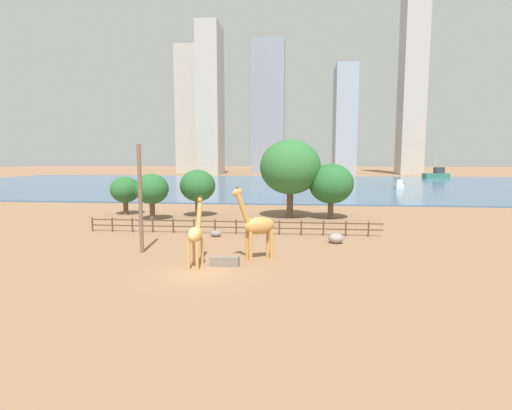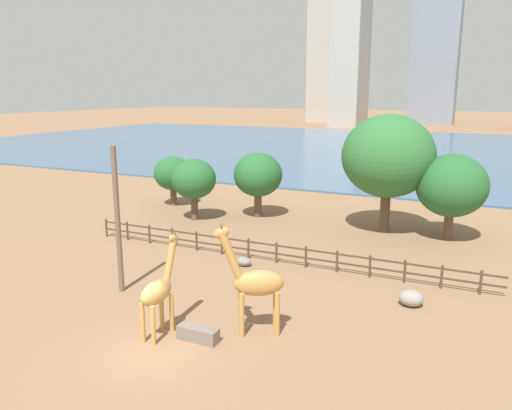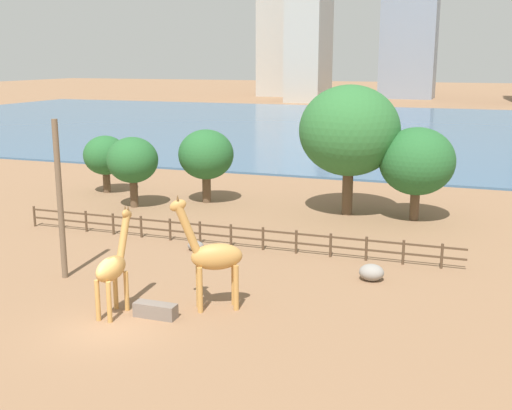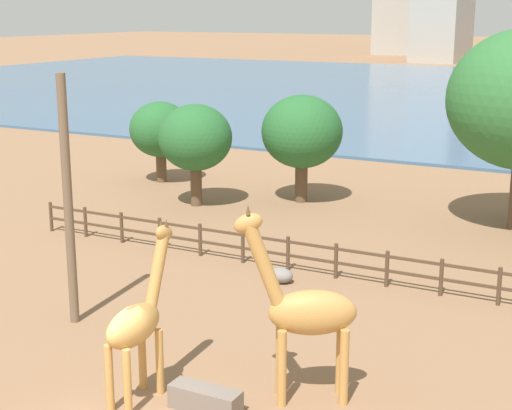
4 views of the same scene
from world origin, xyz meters
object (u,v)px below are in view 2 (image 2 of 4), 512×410
at_px(giraffe_companion, 255,283).
at_px(tree_center_broad, 258,175).
at_px(tree_left_small, 194,179).
at_px(tree_right_tall, 452,186).
at_px(utility_pole, 118,220).
at_px(boulder_near_fence, 244,262).
at_px(giraffe_tall, 158,291).
at_px(tree_left_large, 173,174).
at_px(feeding_trough, 198,334).
at_px(boulder_by_pole, 411,298).
at_px(tree_right_small, 388,156).

xyz_separation_m(giraffe_companion, tree_center_broad, (-8.68, 18.84, 1.21)).
bearing_deg(tree_left_small, giraffe_companion, -50.51).
bearing_deg(tree_right_tall, utility_pole, -130.32).
relative_size(boulder_near_fence, tree_right_tall, 0.15).
bearing_deg(giraffe_tall, boulder_near_fence, 4.28).
xyz_separation_m(boulder_near_fence, tree_left_large, (-13.30, 12.02, 2.67)).
height_order(boulder_near_fence, tree_right_tall, tree_right_tall).
bearing_deg(tree_right_tall, boulder_near_fence, -133.66).
bearing_deg(feeding_trough, giraffe_tall, -171.65).
distance_m(giraffe_companion, utility_pole, 8.60).
distance_m(boulder_by_pole, tree_right_small, 14.40).
distance_m(utility_pole, tree_right_small, 20.25).
xyz_separation_m(giraffe_tall, boulder_near_fence, (-0.67, 9.36, -1.76)).
xyz_separation_m(giraffe_tall, tree_center_broad, (-5.06, 20.75, 1.49)).
xyz_separation_m(giraffe_tall, utility_pole, (-4.76, 3.16, 1.80)).
xyz_separation_m(utility_pole, tree_center_broad, (-0.30, 17.59, -0.30)).
relative_size(giraffe_companion, feeding_trough, 2.77).
bearing_deg(boulder_near_fence, tree_left_small, 136.33).
distance_m(giraffe_companion, boulder_near_fence, 8.84).
distance_m(boulder_by_pole, tree_left_small, 21.30).
bearing_deg(tree_left_small, boulder_by_pole, -27.94).
distance_m(feeding_trough, tree_center_broad, 21.83).
bearing_deg(boulder_near_fence, boulder_by_pole, -9.27).
distance_m(boulder_near_fence, tree_right_tall, 15.79).
distance_m(giraffe_tall, tree_right_tall, 22.83).
relative_size(boulder_by_pole, tree_left_large, 0.26).
relative_size(feeding_trough, tree_center_broad, 0.33).
xyz_separation_m(giraffe_tall, tree_right_tall, (9.94, 20.47, 1.84)).
height_order(utility_pole, boulder_near_fence, utility_pole).
bearing_deg(tree_right_tall, feeding_trough, -112.05).
xyz_separation_m(feeding_trough, tree_right_tall, (8.19, 20.22, 3.58)).
distance_m(tree_left_large, tree_right_small, 19.64).
bearing_deg(tree_center_broad, tree_right_tall, -1.04).
bearing_deg(tree_right_tall, tree_center_broad, 178.96).
relative_size(utility_pole, tree_left_large, 1.70).
bearing_deg(tree_right_tall, tree_left_large, 177.83).
bearing_deg(giraffe_companion, tree_center_broad, -95.26).
relative_size(tree_left_large, tree_left_small, 0.90).
bearing_deg(giraffe_companion, tree_right_tall, -138.79).
distance_m(feeding_trough, tree_left_large, 26.46).
height_order(giraffe_tall, feeding_trough, giraffe_tall).
bearing_deg(giraffe_tall, tree_center_broad, 13.88).
xyz_separation_m(giraffe_companion, tree_right_tall, (6.32, 18.56, 1.56)).
distance_m(giraffe_tall, tree_right_small, 21.57).
xyz_separation_m(tree_left_small, tree_right_small, (14.77, 2.94, 2.33)).
height_order(boulder_by_pole, tree_left_small, tree_left_small).
distance_m(utility_pole, tree_left_large, 20.44).
bearing_deg(utility_pole, giraffe_tall, -33.58).
bearing_deg(tree_left_large, tree_center_broad, -4.06).
height_order(giraffe_companion, tree_left_small, tree_left_small).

